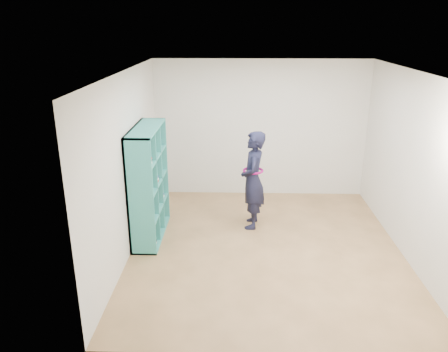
{
  "coord_description": "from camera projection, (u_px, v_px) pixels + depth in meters",
  "views": [
    {
      "loc": [
        -0.45,
        -5.86,
        3.22
      ],
      "look_at": [
        -0.64,
        0.3,
        1.04
      ],
      "focal_mm": 35.0,
      "sensor_mm": 36.0,
      "label": 1
    }
  ],
  "objects": [
    {
      "name": "ceiling",
      "position": [
        272.0,
        72.0,
        5.72
      ],
      "size": [
        4.5,
        4.5,
        0.0
      ],
      "primitive_type": "plane",
      "color": "white",
      "rests_on": "wall_back"
    },
    {
      "name": "person",
      "position": [
        253.0,
        180.0,
        7.05
      ],
      "size": [
        0.43,
        0.61,
        1.61
      ],
      "rotation": [
        0.0,
        0.0,
        -1.64
      ],
      "color": "black",
      "rests_on": "floor"
    },
    {
      "name": "floor",
      "position": [
        266.0,
        248.0,
        6.58
      ],
      "size": [
        4.5,
        4.5,
        0.0
      ],
      "primitive_type": "plane",
      "color": "brown",
      "rests_on": "ground"
    },
    {
      "name": "wall_left",
      "position": [
        128.0,
        165.0,
        6.21
      ],
      "size": [
        0.02,
        4.5,
        2.6
      ],
      "primitive_type": "cube",
      "color": "silver",
      "rests_on": "floor"
    },
    {
      "name": "wall_back",
      "position": [
        261.0,
        129.0,
        8.27
      ],
      "size": [
        4.0,
        0.02,
        2.6
      ],
      "primitive_type": "cube",
      "color": "silver",
      "rests_on": "floor"
    },
    {
      "name": "smartphone",
      "position": [
        245.0,
        172.0,
        7.11
      ],
      "size": [
        0.02,
        0.1,
        0.13
      ],
      "rotation": [
        0.33,
        0.0,
        -0.08
      ],
      "color": "silver",
      "rests_on": "person"
    },
    {
      "name": "wall_right",
      "position": [
        412.0,
        168.0,
        6.09
      ],
      "size": [
        0.02,
        4.5,
        2.6
      ],
      "primitive_type": "cube",
      "color": "silver",
      "rests_on": "floor"
    },
    {
      "name": "wall_front",
      "position": [
        285.0,
        242.0,
        4.03
      ],
      "size": [
        4.0,
        0.02,
        2.6
      ],
      "primitive_type": "cube",
      "color": "silver",
      "rests_on": "floor"
    },
    {
      "name": "bookshelf",
      "position": [
        147.0,
        185.0,
        6.71
      ],
      "size": [
        0.38,
        1.32,
        1.76
      ],
      "color": "teal",
      "rests_on": "floor"
    }
  ]
}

